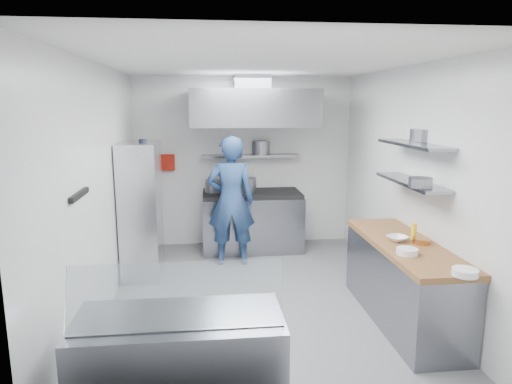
{
  "coord_description": "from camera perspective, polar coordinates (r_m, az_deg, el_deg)",
  "views": [
    {
      "loc": [
        -0.63,
        -5.09,
        2.36
      ],
      "look_at": [
        0.0,
        0.6,
        1.25
      ],
      "focal_mm": 32.0,
      "sensor_mm": 36.0,
      "label": 1
    }
  ],
  "objects": [
    {
      "name": "floor",
      "position": [
        5.65,
        0.69,
        -13.73
      ],
      "size": [
        5.0,
        5.0,
        0.0
      ],
      "primitive_type": "plane",
      "color": "slate",
      "rests_on": "ground"
    },
    {
      "name": "ceiling",
      "position": [
        5.15,
        0.76,
        15.88
      ],
      "size": [
        5.0,
        5.0,
        0.0
      ],
      "primitive_type": "plane",
      "rotation": [
        3.14,
        0.0,
        0.0
      ],
      "color": "silver",
      "rests_on": "wall_back"
    },
    {
      "name": "wall_back",
      "position": [
        7.68,
        -1.56,
        3.78
      ],
      "size": [
        3.6,
        2.8,
        0.02
      ],
      "primitive_type": "cube",
      "rotation": [
        1.57,
        0.0,
        0.0
      ],
      "color": "white",
      "rests_on": "floor"
    },
    {
      "name": "wall_front",
      "position": [
        2.83,
        6.98,
        -8.88
      ],
      "size": [
        3.6,
        2.8,
        0.02
      ],
      "primitive_type": "cube",
      "rotation": [
        -1.57,
        0.0,
        0.0
      ],
      "color": "white",
      "rests_on": "floor"
    },
    {
      "name": "wall_left",
      "position": [
        5.31,
        -18.93,
        -0.04
      ],
      "size": [
        2.8,
        5.0,
        0.02
      ],
      "primitive_type": "cube",
      "rotation": [
        1.57,
        0.0,
        1.57
      ],
      "color": "white",
      "rests_on": "floor"
    },
    {
      "name": "wall_right",
      "position": [
        5.72,
        18.92,
        0.72
      ],
      "size": [
        2.8,
        5.0,
        0.02
      ],
      "primitive_type": "cube",
      "rotation": [
        1.57,
        0.0,
        -1.57
      ],
      "color": "white",
      "rests_on": "floor"
    },
    {
      "name": "gas_range",
      "position": [
        7.48,
        -0.5,
        -3.84
      ],
      "size": [
        1.6,
        0.8,
        0.9
      ],
      "primitive_type": "cube",
      "color": "gray",
      "rests_on": "floor"
    },
    {
      "name": "cooktop",
      "position": [
        7.37,
        -0.51,
        -0.23
      ],
      "size": [
        1.57,
        0.78,
        0.06
      ],
      "primitive_type": "cube",
      "color": "black",
      "rests_on": "gas_range"
    },
    {
      "name": "stock_pot_left",
      "position": [
        7.37,
        -5.35,
        0.75
      ],
      "size": [
        0.26,
        0.26,
        0.2
      ],
      "primitive_type": "cylinder",
      "color": "slate",
      "rests_on": "cooktop"
    },
    {
      "name": "stock_pot_mid",
      "position": [
        7.28,
        -1.22,
        0.84
      ],
      "size": [
        0.32,
        0.32,
        0.24
      ],
      "primitive_type": "cylinder",
      "color": "slate",
      "rests_on": "cooktop"
    },
    {
      "name": "over_range_shelf",
      "position": [
        7.51,
        -0.7,
        4.54
      ],
      "size": [
        1.6,
        0.3,
        0.04
      ],
      "primitive_type": "cube",
      "color": "gray",
      "rests_on": "wall_back"
    },
    {
      "name": "shelf_pot_a",
      "position": [
        7.69,
        -2.88,
        5.5
      ],
      "size": [
        0.29,
        0.29,
        0.18
      ],
      "primitive_type": "cylinder",
      "color": "slate",
      "rests_on": "over_range_shelf"
    },
    {
      "name": "shelf_pot_b",
      "position": [
        7.57,
        0.62,
        5.58
      ],
      "size": [
        0.29,
        0.29,
        0.22
      ],
      "primitive_type": "cylinder",
      "color": "slate",
      "rests_on": "over_range_shelf"
    },
    {
      "name": "extractor_hood",
      "position": [
        7.05,
        -0.38,
        10.48
      ],
      "size": [
        1.9,
        1.15,
        0.55
      ],
      "primitive_type": "cube",
      "color": "gray",
      "rests_on": "wall_back"
    },
    {
      "name": "hood_duct",
      "position": [
        7.29,
        -0.57,
        13.48
      ],
      "size": [
        0.55,
        0.55,
        0.24
      ],
      "primitive_type": "cube",
      "color": "slate",
      "rests_on": "extractor_hood"
    },
    {
      "name": "red_firebox",
      "position": [
        7.62,
        -10.96,
        3.67
      ],
      "size": [
        0.22,
        0.1,
        0.26
      ],
      "primitive_type": "cube",
      "color": "#A9180D",
      "rests_on": "wall_back"
    },
    {
      "name": "chef",
      "position": [
        6.7,
        -3.15,
        -1.13
      ],
      "size": [
        0.72,
        0.48,
        1.92
      ],
      "primitive_type": "imported",
      "rotation": [
        0.0,
        0.0,
        3.1
      ],
      "color": "navy",
      "rests_on": "floor"
    },
    {
      "name": "wire_rack",
      "position": [
        6.5,
        -14.12,
        -2.12
      ],
      "size": [
        0.5,
        0.9,
        1.85
      ],
      "primitive_type": "cube",
      "color": "silver",
      "rests_on": "floor"
    },
    {
      "name": "rack_bin_a",
      "position": [
        6.43,
        -14.19,
        -3.42
      ],
      "size": [
        0.16,
        0.2,
        0.18
      ],
      "primitive_type": "cube",
      "color": "white",
      "rests_on": "wire_rack"
    },
    {
      "name": "rack_bin_b",
      "position": [
        6.54,
        -14.14,
        1.31
      ],
      "size": [
        0.13,
        0.17,
        0.15
      ],
      "primitive_type": "cube",
      "color": "yellow",
      "rests_on": "wire_rack"
    },
    {
      "name": "rack_jar",
      "position": [
        6.41,
        -13.98,
        5.64
      ],
      "size": [
        0.1,
        0.1,
        0.18
      ],
      "primitive_type": "cylinder",
      "color": "black",
      "rests_on": "wire_rack"
    },
    {
      "name": "knife_strip",
      "position": [
        4.42,
        -21.22,
        -0.33
      ],
      "size": [
        0.04,
        0.55,
        0.05
      ],
      "primitive_type": "cube",
      "color": "black",
      "rests_on": "wall_left"
    },
    {
      "name": "prep_counter_base",
      "position": [
        5.33,
        17.85,
        -10.93
      ],
      "size": [
        0.62,
        2.0,
        0.84
      ],
      "primitive_type": "cube",
      "color": "gray",
      "rests_on": "floor"
    },
    {
      "name": "prep_counter_top",
      "position": [
        5.18,
        18.14,
        -6.3
      ],
      "size": [
        0.65,
        2.04,
        0.06
      ],
      "primitive_type": "cube",
      "color": "brown",
      "rests_on": "prep_counter_base"
    },
    {
      "name": "plate_stack_a",
      "position": [
        4.38,
        24.67,
        -9.11
      ],
      "size": [
        0.22,
        0.22,
        0.06
      ],
      "primitive_type": "cylinder",
      "color": "white",
      "rests_on": "prep_counter_top"
    },
    {
      "name": "plate_stack_b",
      "position": [
        4.76,
        18.37,
        -7.06
      ],
      "size": [
        0.21,
        0.21,
        0.06
      ],
      "primitive_type": "cylinder",
      "color": "white",
      "rests_on": "prep_counter_top"
    },
    {
      "name": "copper_pan",
      "position": [
        5.17,
        19.96,
        -5.76
      ],
      "size": [
        0.18,
        0.18,
        0.06
      ],
      "primitive_type": "cylinder",
      "color": "#BE7135",
      "rests_on": "prep_counter_top"
    },
    {
      "name": "squeeze_bottle",
      "position": [
        5.28,
        19.13,
        -4.67
      ],
      "size": [
        0.06,
        0.06,
        0.18
      ],
      "primitive_type": "cylinder",
      "color": "yellow",
      "rests_on": "prep_counter_top"
    },
    {
      "name": "mixing_bowl",
      "position": [
        5.19,
        17.25,
        -5.56
      ],
      "size": [
        0.28,
        0.28,
        0.05
      ],
      "primitive_type": "imported",
      "rotation": [
        0.0,
        0.0,
        0.36
      ],
      "color": "white",
      "rests_on": "prep_counter_top"
    },
    {
      "name": "wall_shelf_lower",
      "position": [
        5.37,
        18.78,
        1.17
      ],
      "size": [
        0.3,
        1.3,
        0.04
      ],
      "primitive_type": "cube",
      "color": "gray",
      "rests_on": "wall_right"
    },
    {
      "name": "wall_shelf_upper",
      "position": [
        5.32,
        19.06,
        5.63
      ],
      "size": [
        0.3,
        1.3,
        0.04
      ],
      "primitive_type": "cube",
      "color": "gray",
      "rests_on": "wall_right"
    },
    {
      "name": "shelf_pot_c",
      "position": [
        4.94,
        19.88,
        1.12
      ],
      "size": [
        0.24,
        0.24,
        0.1
      ],
      "primitive_type": "cylinder",
      "color": "slate",
      "rests_on": "wall_shelf_lower"
    },
    {
      "name": "shelf_pot_d",
      "position": [
        5.51,
        20.07,
        6.67
      ],
      "size": [
        0.27,
        0.27,
        0.14
      ],
      "primitive_type": "cylinder",
      "color": "slate",
      "rests_on": "wall_shelf_upper"
    },
    {
      "name": "display_case",
      "position": [
        3.65,
        -9.39,
        -21.15
      ],
      "size": [
        1.5,
        0.7,
        0.85
      ],
      "primitive_type": "cube",
      "color": "gray",
      "rests_on": "floor"
    },
    {
      "name": "display_glass",
      "position": [
        3.25,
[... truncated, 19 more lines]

